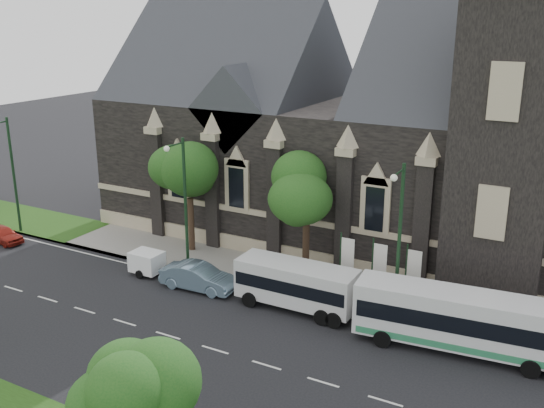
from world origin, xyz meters
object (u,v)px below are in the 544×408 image
Objects in this scene: shuttle_bus at (297,283)px; banner_flag_center at (377,265)px; street_lamp_near at (398,236)px; tree_walk_right at (311,189)px; street_lamp_far at (11,169)px; tree_park_east at (135,379)px; tour_coach at (464,321)px; banner_flag_left at (345,259)px; banner_flag_right at (411,272)px; box_trailer at (147,262)px; tree_walk_left at (193,173)px; street_lamp_mid at (183,199)px; car_far_red at (3,234)px; sedan at (198,277)px.

banner_flag_center is at bearing 37.64° from shuttle_bus.
street_lamp_near reaches higher than banner_flag_center.
street_lamp_near is 6.56m from shuttle_bus.
tree_walk_right is 23.50m from street_lamp_far.
tree_park_east is 0.57× the size of tour_coach.
banner_flag_left and banner_flag_right have the same top height.
street_lamp_near is 3.08× the size of box_trailer.
street_lamp_mid reaches higher than tree_walk_left.
street_lamp_mid is at bearing 173.07° from shuttle_bus.
banner_flag_left is 3.47m from shuttle_bus.
tree_park_east is 20.29m from tree_walk_right.
street_lamp_far is at bearing 172.28° from tour_coach.
tree_walk_left is at bearing 171.98° from banner_flag_left.
banner_flag_right reaches higher than shuttle_bus.
tree_walk_left is 1.08× the size of shuttle_bus.
street_lamp_near and street_lamp_mid have the same top height.
street_lamp_mid is at bearing -169.50° from banner_flag_left.
shuttle_bus is (1.35, -4.62, -4.24)m from tree_walk_right.
tour_coach is (3.99, -1.24, -3.38)m from street_lamp_near.
banner_flag_center is 2.00m from banner_flag_right.
tree_walk_left is at bearing 14.26° from street_lamp_far.
street_lamp_far is 4.90m from car_far_red.
sedan is (18.08, -1.56, -4.31)m from street_lamp_far.
tour_coach is at bearing -40.34° from banner_flag_right.
tree_park_east is at bearing -102.65° from banner_flag_right.
tree_walk_left reaches higher than tree_park_east.
street_lamp_mid reaches higher than banner_flag_center.
banner_flag_center is 27.99m from car_far_red.
banner_flag_left is at bearing 89.65° from tree_park_east.
tree_walk_right is at bearing 28.78° from box_trailer.
banner_flag_left is at bearing 180.00° from banner_flag_center.
banner_flag_center is 10.89m from sedan.
tree_walk_right is 2.14× the size of car_far_red.
sedan is at bearing 175.54° from tour_coach.
tree_walk_left is 1.91× the size of banner_flag_center.
tree_walk_right is 6.41m from shuttle_bus.
sedan is at bearing -134.70° from tree_walk_right.
street_lamp_far is 30.47m from banner_flag_right.
street_lamp_far is 34.18m from tour_coach.
banner_flag_center is 0.82× the size of sedan.
street_lamp_near is at bearing -12.87° from tree_walk_left.
car_far_red is at bearing -172.23° from banner_flag_center.
shuttle_bus is (-9.43, 0.24, -0.15)m from tour_coach.
banner_flag_left reaches higher than sedan.
car_far_red is (-15.39, -1.87, -4.49)m from street_lamp_mid.
street_lamp_mid is 1.00× the size of street_lamp_far.
banner_flag_center is 1.00× the size of banner_flag_right.
box_trailer is (-9.36, -4.96, -4.93)m from tree_walk_right.
tour_coach is 15.94m from sedan.
street_lamp_mid is at bearing -153.35° from tree_walk_right.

